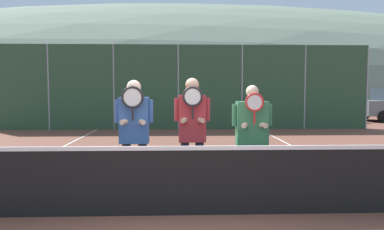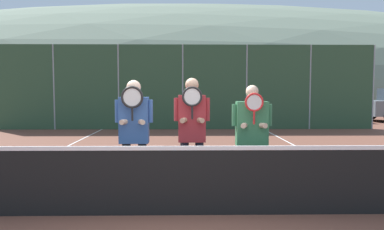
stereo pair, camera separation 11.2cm
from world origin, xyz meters
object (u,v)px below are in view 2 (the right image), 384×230
player_center_right (252,133)px  car_far_left (95,105)px  player_center_left (192,129)px  player_leftmost (134,129)px  car_left_of_center (204,105)px  car_center (308,104)px

player_center_right → car_far_left: (-5.63, 13.51, -0.17)m
player_center_left → car_far_left: 14.25m
player_center_right → player_center_left: bearing=175.5°
player_leftmost → car_far_left: size_ratio=0.38×
player_leftmost → car_left_of_center: player_leftmost is taller
player_leftmost → player_center_right: (1.78, -0.05, -0.06)m
player_center_right → car_center: bearing=68.7°
player_leftmost → player_center_left: 0.88m
player_center_right → car_far_left: bearing=112.6°
car_left_of_center → player_center_right: bearing=-89.8°
player_center_right → car_center: car_center is taller
player_center_left → car_center: (6.27, 13.67, -0.18)m
player_center_left → car_far_left: size_ratio=0.39×
player_leftmost → car_left_of_center: 13.52m
player_center_left → car_far_left: bearing=109.4°
player_center_left → car_left_of_center: bearing=86.3°
player_center_right → car_left_of_center: size_ratio=0.38×
player_leftmost → player_center_left: size_ratio=0.98×
player_center_left → car_center: size_ratio=0.42×
player_leftmost → player_center_right: bearing=-1.5°
car_left_of_center → car_center: car_center is taller
player_leftmost → car_far_left: bearing=106.0°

